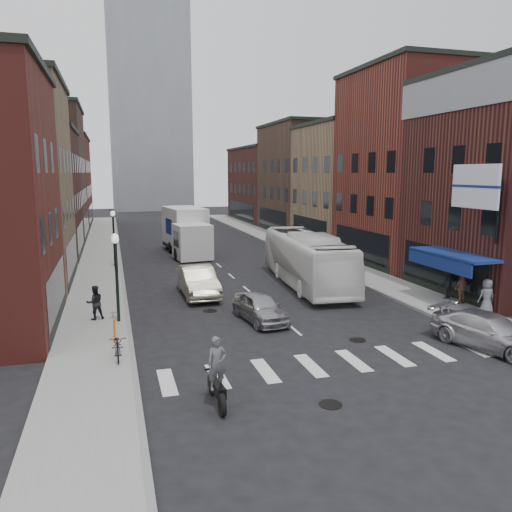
{
  "coord_description": "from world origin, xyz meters",
  "views": [
    {
      "loc": [
        -7.52,
        -18.73,
        6.84
      ],
      "look_at": [
        -0.67,
        4.8,
        2.71
      ],
      "focal_mm": 35.0,
      "sensor_mm": 36.0,
      "label": 1
    }
  ],
  "objects_px": {
    "ped_right_b": "(462,288)",
    "ped_right_c": "(487,296)",
    "bike_rack": "(115,331)",
    "streetlamp_far": "(113,228)",
    "curb_car": "(490,332)",
    "sedan_left_near": "(260,307)",
    "ped_left_solo": "(95,303)",
    "box_truck": "(187,232)",
    "billboard_sign": "(477,188)",
    "streetlamp_near": "(116,261)",
    "motorcycle_rider": "(217,374)",
    "ped_right_a": "(447,282)",
    "parked_bicycle": "(118,346)",
    "transit_bus": "(307,259)",
    "sedan_left_far": "(198,281)"
  },
  "relations": [
    {
      "from": "bike_rack",
      "to": "motorcycle_rider",
      "type": "height_order",
      "value": "motorcycle_rider"
    },
    {
      "from": "ped_left_solo",
      "to": "ped_right_c",
      "type": "height_order",
      "value": "ped_right_c"
    },
    {
      "from": "sedan_left_near",
      "to": "streetlamp_near",
      "type": "bearing_deg",
      "value": 161.24
    },
    {
      "from": "bike_rack",
      "to": "ped_right_c",
      "type": "xyz_separation_m",
      "value": [
        17.13,
        -0.9,
        0.44
      ]
    },
    {
      "from": "streetlamp_far",
      "to": "ped_right_c",
      "type": "relative_size",
      "value": 2.44
    },
    {
      "from": "ped_right_b",
      "to": "ped_right_c",
      "type": "xyz_separation_m",
      "value": [
        -0.07,
        -1.88,
        0.03
      ]
    },
    {
      "from": "streetlamp_near",
      "to": "transit_bus",
      "type": "distance_m",
      "value": 12.42
    },
    {
      "from": "streetlamp_near",
      "to": "motorcycle_rider",
      "type": "height_order",
      "value": "streetlamp_near"
    },
    {
      "from": "box_truck",
      "to": "streetlamp_near",
      "type": "bearing_deg",
      "value": -114.36
    },
    {
      "from": "billboard_sign",
      "to": "parked_bicycle",
      "type": "distance_m",
      "value": 17.05
    },
    {
      "from": "billboard_sign",
      "to": "bike_rack",
      "type": "relative_size",
      "value": 4.62
    },
    {
      "from": "sedan_left_near",
      "to": "bike_rack",
      "type": "bearing_deg",
      "value": -175.0
    },
    {
      "from": "bike_rack",
      "to": "ped_right_b",
      "type": "bearing_deg",
      "value": 3.25
    },
    {
      "from": "motorcycle_rider",
      "to": "streetlamp_near",
      "type": "bearing_deg",
      "value": 100.98
    },
    {
      "from": "box_truck",
      "to": "parked_bicycle",
      "type": "xyz_separation_m",
      "value": [
        -6.01,
        -23.47,
        -1.31
      ]
    },
    {
      "from": "transit_bus",
      "to": "bike_rack",
      "type": "bearing_deg",
      "value": -140.31
    },
    {
      "from": "billboard_sign",
      "to": "ped_right_c",
      "type": "distance_m",
      "value": 5.23
    },
    {
      "from": "ped_right_b",
      "to": "ped_right_a",
      "type": "bearing_deg",
      "value": -102.81
    },
    {
      "from": "ped_left_solo",
      "to": "box_truck",
      "type": "bearing_deg",
      "value": -125.29
    },
    {
      "from": "motorcycle_rider",
      "to": "transit_bus",
      "type": "distance_m",
      "value": 16.64
    },
    {
      "from": "parked_bicycle",
      "to": "sedan_left_far",
      "type": "bearing_deg",
      "value": 62.87
    },
    {
      "from": "parked_bicycle",
      "to": "ped_right_a",
      "type": "distance_m",
      "value": 17.59
    },
    {
      "from": "billboard_sign",
      "to": "streetlamp_far",
      "type": "height_order",
      "value": "billboard_sign"
    },
    {
      "from": "sedan_left_near",
      "to": "curb_car",
      "type": "relative_size",
      "value": 0.83
    },
    {
      "from": "sedan_left_near",
      "to": "ped_right_a",
      "type": "height_order",
      "value": "ped_right_a"
    },
    {
      "from": "motorcycle_rider",
      "to": "curb_car",
      "type": "distance_m",
      "value": 11.38
    },
    {
      "from": "motorcycle_rider",
      "to": "ped_left_solo",
      "type": "relative_size",
      "value": 1.34
    },
    {
      "from": "billboard_sign",
      "to": "sedan_left_near",
      "type": "height_order",
      "value": "billboard_sign"
    },
    {
      "from": "billboard_sign",
      "to": "parked_bicycle",
      "type": "bearing_deg",
      "value": -175.78
    },
    {
      "from": "streetlamp_near",
      "to": "curb_car",
      "type": "relative_size",
      "value": 0.87
    },
    {
      "from": "streetlamp_near",
      "to": "curb_car",
      "type": "distance_m",
      "value": 15.87
    },
    {
      "from": "curb_car",
      "to": "ped_right_b",
      "type": "xyz_separation_m",
      "value": [
        3.1,
        5.6,
        0.28
      ]
    },
    {
      "from": "box_truck",
      "to": "ped_left_solo",
      "type": "bearing_deg",
      "value": -117.75
    },
    {
      "from": "billboard_sign",
      "to": "streetlamp_near",
      "type": "relative_size",
      "value": 0.9
    },
    {
      "from": "ped_left_solo",
      "to": "streetlamp_near",
      "type": "bearing_deg",
      "value": 134.92
    },
    {
      "from": "ped_left_solo",
      "to": "ped_right_a",
      "type": "height_order",
      "value": "ped_right_a"
    },
    {
      "from": "streetlamp_near",
      "to": "sedan_left_far",
      "type": "bearing_deg",
      "value": 44.29
    },
    {
      "from": "streetlamp_far",
      "to": "ped_right_b",
      "type": "xyz_separation_m",
      "value": [
        17.0,
        -15.72,
        -1.95
      ]
    },
    {
      "from": "bike_rack",
      "to": "parked_bicycle",
      "type": "height_order",
      "value": "parked_bicycle"
    },
    {
      "from": "sedan_left_near",
      "to": "ped_left_solo",
      "type": "bearing_deg",
      "value": 158.34
    },
    {
      "from": "bike_rack",
      "to": "sedan_left_near",
      "type": "relative_size",
      "value": 0.2
    },
    {
      "from": "box_truck",
      "to": "motorcycle_rider",
      "type": "height_order",
      "value": "box_truck"
    },
    {
      "from": "transit_bus",
      "to": "sedan_left_far",
      "type": "distance_m",
      "value": 6.95
    },
    {
      "from": "bike_rack",
      "to": "curb_car",
      "type": "distance_m",
      "value": 14.84
    },
    {
      "from": "ped_right_b",
      "to": "box_truck",
      "type": "bearing_deg",
      "value": -74.4
    },
    {
      "from": "streetlamp_far",
      "to": "ped_right_c",
      "type": "xyz_separation_m",
      "value": [
        16.93,
        -17.6,
        -1.92
      ]
    },
    {
      "from": "sedan_left_near",
      "to": "ped_right_c",
      "type": "xyz_separation_m",
      "value": [
        10.62,
        -2.29,
        0.32
      ]
    },
    {
      "from": "ped_right_b",
      "to": "sedan_left_far",
      "type": "bearing_deg",
      "value": -38.16
    },
    {
      "from": "billboard_sign",
      "to": "sedan_left_far",
      "type": "xyz_separation_m",
      "value": [
        -11.62,
        7.76,
        -5.31
      ]
    },
    {
      "from": "bike_rack",
      "to": "ped_right_b",
      "type": "height_order",
      "value": "ped_right_b"
    }
  ]
}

